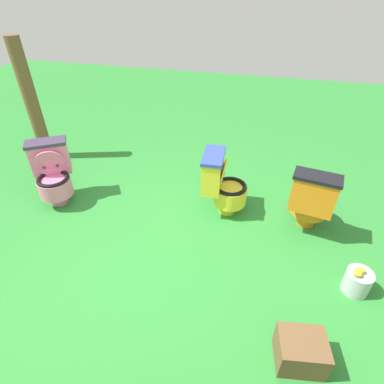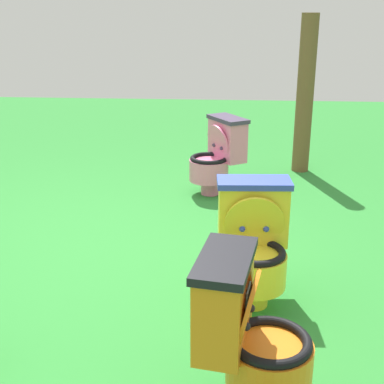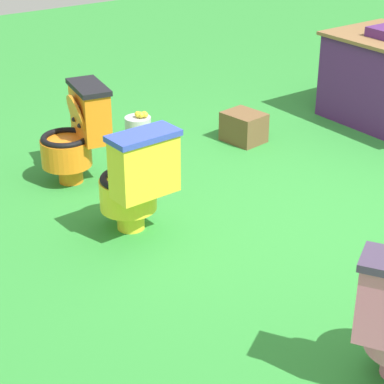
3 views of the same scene
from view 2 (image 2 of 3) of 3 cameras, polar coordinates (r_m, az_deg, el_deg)
name	(u,v)px [view 2 (image 2 of 3)]	position (r m, az deg, el deg)	size (l,w,h in m)	color
ground	(82,260)	(3.77, -12.05, -7.36)	(14.00, 14.00, 0.00)	#2D8433
toilet_orange	(248,334)	(2.28, 6.22, -15.25)	(0.48, 0.55, 0.73)	orange
toilet_yellow	(254,242)	(3.09, 6.80, -5.47)	(0.52, 0.45, 0.73)	yellow
toilet_pink	(217,155)	(4.91, 2.81, 4.08)	(0.60, 0.63, 0.73)	pink
wooden_post	(305,95)	(5.66, 12.32, 10.35)	(0.18, 0.18, 1.64)	brown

